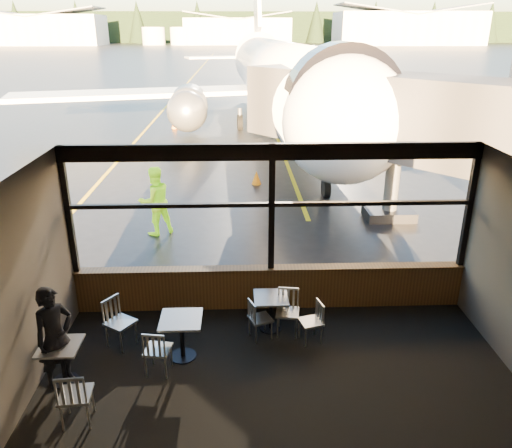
{
  "coord_description": "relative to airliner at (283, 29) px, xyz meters",
  "views": [
    {
      "loc": [
        -0.65,
        -9.2,
        5.51
      ],
      "look_at": [
        -0.27,
        1.0,
        1.5
      ],
      "focal_mm": 35.0,
      "sensor_mm": 36.0,
      "label": 1
    }
  ],
  "objects": [
    {
      "name": "fuel_tank_b",
      "position": [
        -21.85,
        162.64,
        -2.48
      ],
      "size": [
        8.0,
        8.0,
        6.0
      ],
      "primitive_type": "cylinder",
      "color": "silver",
      "rests_on": "ground_plane"
    },
    {
      "name": "chair_mid_s",
      "position": [
        -3.89,
        -21.44,
        -5.04
      ],
      "size": [
        0.55,
        0.55,
        0.88
      ],
      "primitive_type": null,
      "rotation": [
        0.0,
        0.0,
        -0.16
      ],
      "color": "beige",
      "rests_on": "carpet_floor"
    },
    {
      "name": "window_sill",
      "position": [
        -1.85,
        -19.36,
        -5.03
      ],
      "size": [
        8.0,
        0.28,
        0.9
      ],
      "primitive_type": "cube",
      "color": "#503418",
      "rests_on": "ground"
    },
    {
      "name": "mullion_right",
      "position": [
        2.1,
        -19.36,
        -3.28
      ],
      "size": [
        0.12,
        0.12,
        2.6
      ],
      "primitive_type": "cube",
      "color": "black",
      "rests_on": "ground"
    },
    {
      "name": "window_header",
      "position": [
        -1.85,
        -19.36,
        -2.13
      ],
      "size": [
        8.0,
        0.18,
        0.3
      ],
      "primitive_type": "cube",
      "color": "black",
      "rests_on": "ground"
    },
    {
      "name": "hangar_mid",
      "position": [
        -1.85,
        165.64,
        -0.48
      ],
      "size": [
        38.0,
        15.0,
        10.0
      ],
      "primitive_type": null,
      "color": "silver",
      "rests_on": "ground_plane"
    },
    {
      "name": "cafe_table_near",
      "position": [
        -1.9,
        -20.2,
        -5.12
      ],
      "size": [
        0.65,
        0.65,
        0.72
      ],
      "primitive_type": null,
      "color": "gray",
      "rests_on": "carpet_floor"
    },
    {
      "name": "ground_plane",
      "position": [
        -1.85,
        100.64,
        -5.48
      ],
      "size": [
        520.0,
        520.0,
        0.0
      ],
      "primitive_type": "plane",
      "color": "black",
      "rests_on": "ground"
    },
    {
      "name": "hangar_left",
      "position": [
        -71.85,
        160.64,
        0.02
      ],
      "size": [
        45.0,
        18.0,
        11.0
      ],
      "primitive_type": null,
      "color": "silver",
      "rests_on": "ground_plane"
    },
    {
      "name": "fuel_tank_a",
      "position": [
        -31.85,
        162.64,
        -2.48
      ],
      "size": [
        8.0,
        8.0,
        6.0
      ],
      "primitive_type": "cylinder",
      "color": "silver",
      "rests_on": "ground_plane"
    },
    {
      "name": "cafe_table_mid",
      "position": [
        -3.53,
        -21.03,
        -5.08
      ],
      "size": [
        0.72,
        0.72,
        0.8
      ],
      "primitive_type": null,
      "color": "#A49E97",
      "rests_on": "carpet_floor"
    },
    {
      "name": "chair_near_n",
      "position": [
        -1.59,
        -20.36,
        -5.03
      ],
      "size": [
        0.56,
        0.56,
        0.9
      ],
      "primitive_type": null,
      "rotation": [
        0.0,
        0.0,
        2.99
      ],
      "color": "beige",
      "rests_on": "carpet_floor"
    },
    {
      "name": "fuel_tank_c",
      "position": [
        -11.85,
        162.64,
        -2.48
      ],
      "size": [
        8.0,
        8.0,
        6.0
      ],
      "primitive_type": "cylinder",
      "color": "silver",
      "rests_on": "ground_plane"
    },
    {
      "name": "cone_nose",
      "position": [
        -1.8,
        -10.39,
        -5.22
      ],
      "size": [
        0.37,
        0.37,
        0.51
      ],
      "primitive_type": "cone",
      "color": "#E43F07",
      "rests_on": "ground_plane"
    },
    {
      "name": "chair_near_e",
      "position": [
        -1.18,
        -20.63,
        -5.07
      ],
      "size": [
        0.54,
        0.54,
        0.81
      ],
      "primitive_type": null,
      "rotation": [
        0.0,
        0.0,
        1.83
      ],
      "color": "#A9A498",
      "rests_on": "carpet_floor"
    },
    {
      "name": "chair_near_w",
      "position": [
        -2.11,
        -20.49,
        -5.07
      ],
      "size": [
        0.58,
        0.58,
        0.82
      ],
      "primitive_type": null,
      "rotation": [
        0.0,
        0.0,
        -1.2
      ],
      "color": "beige",
      "rests_on": "carpet_floor"
    },
    {
      "name": "treeline",
      "position": [
        -1.85,
        190.64,
        0.52
      ],
      "size": [
        360.0,
        3.0,
        12.0
      ],
      "primitive_type": "cube",
      "color": "black",
      "rests_on": "ground_plane"
    },
    {
      "name": "chair_mid_w",
      "position": [
        -4.69,
        -20.63,
        -5.0
      ],
      "size": [
        0.72,
        0.72,
        0.95
      ],
      "primitive_type": null,
      "rotation": [
        0.0,
        0.0,
        -2.17
      ],
      "color": "beige",
      "rests_on": "carpet_floor"
    },
    {
      "name": "window_transom",
      "position": [
        -1.85,
        -19.36,
        -3.18
      ],
      "size": [
        8.0,
        0.1,
        0.08
      ],
      "primitive_type": "cube",
      "color": "black",
      "rests_on": "ground"
    },
    {
      "name": "ground_crew",
      "position": [
        -4.85,
        -15.15,
        -4.49
      ],
      "size": [
        1.21,
        1.13,
        1.97
      ],
      "primitive_type": "imported",
      "rotation": [
        0.0,
        0.0,
        3.69
      ],
      "color": "#BFF219",
      "rests_on": "ground_plane"
    },
    {
      "name": "passenger",
      "position": [
        -5.48,
        -21.65,
        -4.6
      ],
      "size": [
        0.75,
        0.76,
        1.77
      ],
      "primitive_type": "imported",
      "rotation": [
        0.0,
        0.0,
        0.8
      ],
      "color": "black",
      "rests_on": "carpet_floor"
    },
    {
      "name": "wall_left",
      "position": [
        -5.85,
        -22.36,
        -3.73
      ],
      "size": [
        0.04,
        6.0,
        3.5
      ],
      "primitive_type": "cube",
      "color": "#534C42",
      "rests_on": "ground"
    },
    {
      "name": "ceiling",
      "position": [
        -1.85,
        -22.36,
        -1.98
      ],
      "size": [
        8.0,
        6.0,
        0.04
      ],
      "primitive_type": "cube",
      "color": "#38332D",
      "rests_on": "ground"
    },
    {
      "name": "airliner",
      "position": [
        0.0,
        0.0,
        0.0
      ],
      "size": [
        31.58,
        37.26,
        10.96
      ],
      "primitive_type": null,
      "rotation": [
        0.0,
        0.0,
        0.05
      ],
      "color": "white",
      "rests_on": "ground_plane"
    },
    {
      "name": "mullion_centre",
      "position": [
        -1.85,
        -19.36,
        -3.28
      ],
      "size": [
        0.12,
        0.12,
        2.6
      ],
      "primitive_type": "cube",
      "color": "black",
      "rests_on": "ground"
    },
    {
      "name": "cone_wing",
      "position": [
        -6.2,
        1.12,
        -5.22
      ],
      "size": [
        0.38,
        0.38,
        0.52
      ],
      "primitive_type": "cone",
      "color": "#DA4A06",
      "rests_on": "ground_plane"
    },
    {
      "name": "carpet_floor",
      "position": [
        -1.85,
        -22.36,
        -5.47
      ],
      "size": [
        8.0,
        6.0,
        0.01
      ],
      "primitive_type": "cube",
      "color": "black",
      "rests_on": "ground"
    },
    {
      "name": "cafe_table_left",
      "position": [
        -5.44,
        -21.63,
        -5.12
      ],
      "size": [
        0.65,
        0.65,
        0.72
      ],
      "primitive_type": null,
      "color": "gray",
      "rests_on": "carpet_floor"
    },
    {
      "name": "hangar_right",
      "position": [
        58.15,
        158.64,
        0.52
      ],
      "size": [
        50.0,
        20.0,
        12.0
      ],
      "primitive_type": null,
      "color": "silver",
      "rests_on": "ground_plane"
    },
    {
      "name": "mullion_left",
      "position": [
        -5.8,
        -19.36,
        -3.28
      ],
      "size": [
        0.12,
        0.12,
        2.6
      ],
      "primitive_type": "cube",
      "color": "black",
      "rests_on": "ground"
    },
    {
      "name": "chair_left_s",
      "position": [
        -4.93,
        -22.57,
        -5.0
      ],
      "size": [
        0.57,
        0.57,
        0.96
      ],
      "primitive_type": null,
      "rotation": [
        0.0,
        0.0,
        0.09
      ],
      "color": "#ACA79B",
      "rests_on": "carpet_floor"
    },
    {
      "name": "jet_bridge",
      "position": [
        1.75,
        -13.86,
        -3.12
      ],
      "size": [
        8.85,
        10.82,
        4.72
      ],
      "primitive_type": null,
      "color": "#292A2C",
      "rests_on": "ground_plane"
    }
  ]
}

